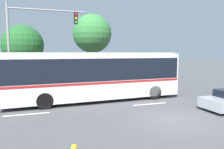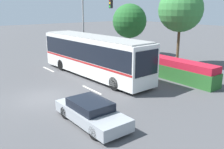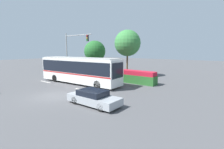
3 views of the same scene
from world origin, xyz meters
The scene contains 9 objects.
ground_plane centered at (0.00, 0.00, 0.00)m, with size 140.00×140.00×0.00m, color #4C4C4F.
city_bus centered at (-2.68, 5.53, 1.94)m, with size 12.28×3.16×3.41m.
sedan_foreground centered at (4.81, 0.50, 0.58)m, with size 4.55×1.85×1.19m.
traffic_light_pole centered at (-7.05, 8.11, 4.60)m, with size 5.75×0.24×6.99m.
flowering_hedge centered at (1.28, 10.28, 0.81)m, with size 9.27×1.42×1.65m.
street_tree_left centered at (-7.98, 14.19, 4.11)m, with size 4.03×4.03×6.14m.
street_tree_centre centered at (-0.84, 14.41, 5.48)m, with size 4.27×4.27×7.63m.
lane_stripe_near centered at (0.43, 3.33, 0.01)m, with size 2.40×0.16×0.01m, color silver.
lane_stripe_mid centered at (-7.13, 3.33, 0.01)m, with size 2.40×0.16×0.01m, color silver.
Camera 3 is at (13.73, -8.66, 4.36)m, focal length 26.24 mm.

